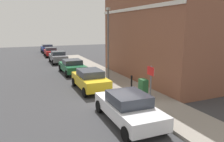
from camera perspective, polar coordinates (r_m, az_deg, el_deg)
The scene contains 13 objects.
ground at distance 13.24m, azimuth 0.84°, elevation -7.87°, with size 80.00×80.00×0.00m, color #38383A.
sidewalk at distance 19.24m, azimuth -1.35°, elevation -1.41°, with size 2.63×30.00×0.15m, color gray.
corner_building at distance 19.47m, azimuth 15.64°, elevation 11.16°, with size 7.80×11.64×8.80m.
car_white at distance 10.27m, azimuth 4.26°, elevation -9.47°, with size 2.02×4.37×1.41m.
car_yellow at distance 15.34m, azimuth -5.76°, elevation -2.21°, with size 1.83×3.98×1.46m.
car_green at distance 21.04m, azimuth -10.38°, elevation 1.27°, with size 1.98×4.11×1.34m.
car_grey at distance 27.59m, azimuth -13.97°, elevation 3.65°, with size 1.88×4.05×1.43m.
car_red at distance 33.99m, azimuth -15.75°, elevation 4.93°, with size 1.90×4.15×1.33m.
car_blue at distance 39.40m, azimuth -16.65°, elevation 5.79°, with size 1.97×3.96×1.37m.
utility_cabinet at distance 13.37m, azimuth 8.18°, elevation -4.73°, with size 0.46×0.61×1.15m.
bollard_near_cabinet at distance 14.80m, azimuth 5.15°, elevation -2.95°, with size 0.14×0.14×1.04m.
street_sign at distance 11.31m, azimuth 10.09°, elevation -2.68°, with size 0.08×0.60×2.30m.
lamppost at distance 17.65m, azimuth -1.01°, elevation 8.01°, with size 0.20×0.44×5.72m.
Camera 1 is at (-5.12, -11.38, 4.43)m, focal length 34.81 mm.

